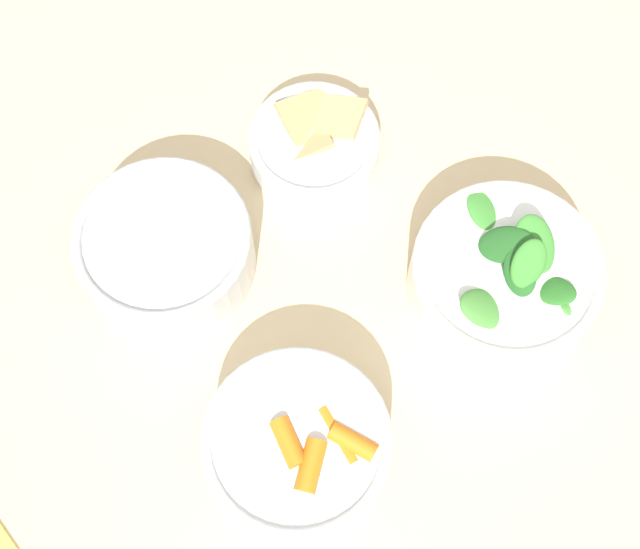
# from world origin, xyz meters

# --- Properties ---
(ground_plane) EXTENTS (10.00, 10.00, 0.00)m
(ground_plane) POSITION_xyz_m (0.00, 0.00, 0.00)
(ground_plane) COLOR #4C4238
(dining_table) EXTENTS (1.05, 0.92, 0.77)m
(dining_table) POSITION_xyz_m (0.00, 0.00, 0.65)
(dining_table) COLOR beige
(dining_table) RESTS_ON ground_plane
(bowl_carrots) EXTENTS (0.16, 0.16, 0.07)m
(bowl_carrots) POSITION_xyz_m (-0.11, 0.17, 0.81)
(bowl_carrots) COLOR silver
(bowl_carrots) RESTS_ON dining_table
(bowl_greens) EXTENTS (0.18, 0.17, 0.10)m
(bowl_greens) POSITION_xyz_m (-0.15, -0.07, 0.81)
(bowl_greens) COLOR white
(bowl_greens) RESTS_ON dining_table
(bowl_beans_hotdog) EXTENTS (0.16, 0.16, 0.07)m
(bowl_beans_hotdog) POSITION_xyz_m (0.10, 0.11, 0.81)
(bowl_beans_hotdog) COLOR silver
(bowl_beans_hotdog) RESTS_ON dining_table
(bowl_cookies) EXTENTS (0.13, 0.13, 0.05)m
(bowl_cookies) POSITION_xyz_m (0.08, -0.07, 0.80)
(bowl_cookies) COLOR silver
(bowl_cookies) RESTS_ON dining_table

